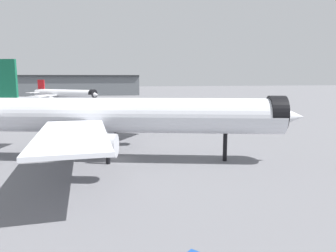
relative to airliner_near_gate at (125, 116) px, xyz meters
The scene contains 4 objects.
ground 7.36m from the airliner_near_gate, behind, with size 900.00×900.00×0.00m, color slate.
airliner_near_gate is the anchor object (origin of this frame).
airliner_far_taxiway 115.52m from the airliner_near_gate, 99.39° to the left, with size 36.88×33.53×12.59m.
terminal_building 220.58m from the airliner_near_gate, 104.31° to the left, with size 171.25×42.55×28.02m.
Camera 1 is at (-4.02, -51.95, 13.51)m, focal length 33.83 mm.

